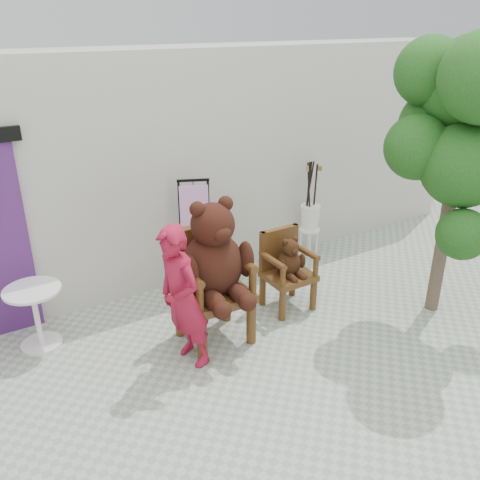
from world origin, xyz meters
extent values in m
plane|color=#A2A998|center=(0.00, 0.00, 0.00)|extent=(60.00, 60.00, 0.00)
cube|color=beige|center=(0.00, 3.10, 1.50)|extent=(9.00, 1.00, 3.00)
cylinder|color=#43260E|center=(-1.12, 0.93, 0.26)|extent=(0.11, 0.11, 0.51)
cylinder|color=#43260E|center=(-1.12, 1.48, 0.26)|extent=(0.11, 0.11, 0.51)
cylinder|color=#43260E|center=(-0.52, 0.93, 0.26)|extent=(0.11, 0.11, 0.51)
cylinder|color=#43260E|center=(-0.52, 1.48, 0.26)|extent=(0.11, 0.11, 0.51)
cube|color=#43260E|center=(-0.82, 1.20, 0.56)|extent=(0.73, 0.67, 0.10)
cube|color=#43260E|center=(-0.82, 1.49, 0.94)|extent=(0.69, 0.10, 0.67)
cylinder|color=#43260E|center=(-1.14, 1.49, 0.94)|extent=(0.10, 0.10, 0.67)
cylinder|color=#43260E|center=(-1.14, 0.93, 0.76)|extent=(0.09, 0.09, 0.30)
cylinder|color=#43260E|center=(-1.14, 1.20, 0.91)|extent=(0.10, 0.64, 0.10)
cylinder|color=#43260E|center=(-0.50, 1.49, 0.94)|extent=(0.10, 0.10, 0.67)
cylinder|color=#43260E|center=(-0.50, 0.93, 0.76)|extent=(0.09, 0.09, 0.30)
cylinder|color=#43260E|center=(-0.50, 1.20, 0.91)|extent=(0.10, 0.64, 0.10)
ellipsoid|color=black|center=(-0.82, 1.24, 0.90)|extent=(0.69, 0.59, 0.73)
sphere|color=black|center=(-0.82, 1.21, 1.38)|extent=(0.46, 0.46, 0.46)
ellipsoid|color=black|center=(-0.82, 1.02, 1.35)|extent=(0.21, 0.17, 0.17)
sphere|color=black|center=(-0.98, 1.22, 1.58)|extent=(0.16, 0.16, 0.16)
sphere|color=black|center=(-0.66, 1.22, 1.58)|extent=(0.16, 0.16, 0.16)
ellipsoid|color=black|center=(-1.15, 1.09, 0.95)|extent=(0.16, 0.23, 0.42)
ellipsoid|color=black|center=(-0.97, 0.93, 0.67)|extent=(0.20, 0.41, 0.20)
sphere|color=black|center=(-0.97, 0.77, 0.64)|extent=(0.20, 0.20, 0.20)
ellipsoid|color=black|center=(-0.49, 1.09, 0.95)|extent=(0.16, 0.23, 0.42)
ellipsoid|color=black|center=(-0.67, 0.93, 0.67)|extent=(0.20, 0.41, 0.20)
sphere|color=black|center=(-0.67, 0.77, 0.64)|extent=(0.20, 0.20, 0.20)
cylinder|color=#43260E|center=(0.04, 1.12, 0.20)|extent=(0.08, 0.08, 0.39)
cylinder|color=#43260E|center=(0.04, 1.54, 0.20)|extent=(0.08, 0.08, 0.39)
cylinder|color=#43260E|center=(0.51, 1.12, 0.20)|extent=(0.08, 0.08, 0.39)
cylinder|color=#43260E|center=(0.51, 1.54, 0.20)|extent=(0.08, 0.08, 0.39)
cube|color=#43260E|center=(0.28, 1.33, 0.43)|extent=(0.56, 0.52, 0.08)
cube|color=#43260E|center=(0.28, 1.55, 0.73)|extent=(0.53, 0.08, 0.52)
cylinder|color=#43260E|center=(0.04, 1.55, 0.73)|extent=(0.08, 0.08, 0.52)
cylinder|color=#43260E|center=(0.04, 1.12, 0.59)|extent=(0.07, 0.07, 0.23)
cylinder|color=#43260E|center=(0.04, 1.33, 0.70)|extent=(0.08, 0.49, 0.08)
cylinder|color=#43260E|center=(0.52, 1.55, 0.73)|extent=(0.08, 0.08, 0.52)
cylinder|color=#43260E|center=(0.52, 1.12, 0.59)|extent=(0.07, 0.07, 0.23)
cylinder|color=#43260E|center=(0.52, 1.33, 0.70)|extent=(0.08, 0.49, 0.08)
ellipsoid|color=black|center=(0.28, 1.34, 0.60)|extent=(0.31, 0.26, 0.33)
sphere|color=black|center=(0.28, 1.32, 0.82)|extent=(0.21, 0.21, 0.21)
ellipsoid|color=black|center=(0.28, 1.24, 0.80)|extent=(0.09, 0.07, 0.07)
sphere|color=black|center=(0.21, 1.32, 0.91)|extent=(0.07, 0.07, 0.07)
sphere|color=black|center=(0.35, 1.32, 0.91)|extent=(0.07, 0.07, 0.07)
ellipsoid|color=black|center=(0.13, 1.27, 0.63)|extent=(0.07, 0.10, 0.19)
ellipsoid|color=black|center=(0.21, 1.19, 0.50)|extent=(0.09, 0.18, 0.09)
sphere|color=black|center=(0.21, 1.12, 0.48)|extent=(0.09, 0.09, 0.09)
ellipsoid|color=black|center=(0.43, 1.27, 0.63)|extent=(0.07, 0.10, 0.19)
ellipsoid|color=black|center=(0.35, 1.19, 0.50)|extent=(0.09, 0.18, 0.09)
sphere|color=black|center=(0.35, 1.12, 0.48)|extent=(0.09, 0.09, 0.09)
imported|color=maroon|center=(-1.31, 0.96, 0.79)|extent=(0.48, 0.64, 1.57)
cylinder|color=white|center=(-2.52, 2.10, 0.69)|extent=(0.60, 0.60, 0.03)
cylinder|color=white|center=(-2.52, 2.10, 0.35)|extent=(0.06, 0.06, 0.68)
cylinder|color=white|center=(-2.52, 2.10, 0.01)|extent=(0.44, 0.44, 0.03)
cube|color=black|center=(-0.63, 2.42, 0.75)|extent=(0.04, 0.04, 1.50)
cube|color=black|center=(-0.30, 2.28, 0.75)|extent=(0.04, 0.04, 1.50)
cube|color=black|center=(-0.46, 2.35, 1.50)|extent=(0.38, 0.19, 0.03)
cube|color=black|center=(-0.46, 2.35, 0.03)|extent=(0.55, 0.50, 0.06)
cube|color=#E59DDD|center=(-0.47, 2.34, 1.18)|extent=(0.35, 0.18, 0.52)
cylinder|color=black|center=(-0.46, 2.35, 1.47)|extent=(0.01, 0.01, 0.08)
cylinder|color=white|center=(1.42, 2.35, 0.44)|extent=(0.32, 0.32, 0.03)
cylinder|color=white|center=(1.51, 2.43, 0.22)|extent=(0.03, 0.03, 0.44)
cylinder|color=white|center=(1.34, 2.43, 0.22)|extent=(0.03, 0.03, 0.44)
cylinder|color=white|center=(1.34, 2.27, 0.22)|extent=(0.03, 0.03, 0.44)
cylinder|color=white|center=(1.51, 2.27, 0.22)|extent=(0.03, 0.03, 0.44)
cylinder|color=black|center=(1.38, 2.38, 1.05)|extent=(0.08, 0.08, 0.80)
cylinder|color=olive|center=(1.36, 2.40, 1.38)|extent=(0.04, 0.04, 0.07)
cylinder|color=black|center=(1.46, 2.32, 1.05)|extent=(0.12, 0.16, 0.79)
cylinder|color=olive|center=(1.51, 2.28, 1.38)|extent=(0.05, 0.05, 0.08)
cylinder|color=black|center=(1.40, 2.40, 1.05)|extent=(0.11, 0.06, 0.80)
cylinder|color=olive|center=(1.39, 2.43, 1.38)|extent=(0.04, 0.04, 0.08)
cylinder|color=black|center=(1.37, 2.35, 1.05)|extent=(0.03, 0.14, 0.79)
cylinder|color=olive|center=(1.33, 2.35, 1.38)|extent=(0.04, 0.05, 0.07)
cylinder|color=black|center=(1.47, 2.33, 1.05)|extent=(0.08, 0.13, 0.80)
cylinder|color=olive|center=(1.50, 2.31, 1.38)|extent=(0.04, 0.04, 0.08)
cylinder|color=black|center=(1.42, 2.40, 1.05)|extent=(0.15, 0.04, 0.79)
cylinder|color=olive|center=(1.41, 2.45, 1.38)|extent=(0.05, 0.04, 0.08)
cylinder|color=#443529|center=(1.80, 0.36, 1.36)|extent=(0.16, 0.16, 2.72)
sphere|color=#0F370F|center=(1.52, 0.68, 2.81)|extent=(0.74, 0.74, 0.74)
sphere|color=#0F370F|center=(1.56, 0.12, 1.92)|extent=(0.89, 0.89, 0.89)
sphere|color=#0F370F|center=(1.32, 0.53, 2.06)|extent=(0.71, 0.71, 0.71)
sphere|color=#0F370F|center=(1.72, 0.68, 2.23)|extent=(0.78, 0.78, 0.78)
sphere|color=#0F370F|center=(2.04, 0.56, 2.80)|extent=(0.78, 0.78, 0.78)
sphere|color=#0F370F|center=(1.78, 0.41, 2.66)|extent=(0.96, 0.96, 0.96)
sphere|color=#0F370F|center=(1.41, -0.12, 1.26)|extent=(0.54, 0.54, 0.54)
camera|label=1|loc=(-3.10, -3.04, 3.33)|focal=38.00mm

